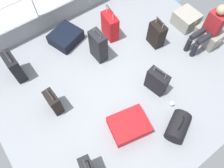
{
  "coord_description": "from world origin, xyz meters",
  "views": [
    {
      "loc": [
        1.79,
        -1.57,
        4.0
      ],
      "look_at": [
        0.11,
        -0.33,
        0.25
      ],
      "focal_mm": 35.29,
      "sensor_mm": 36.0,
      "label": 1
    }
  ],
  "objects_px": {
    "suitcase_5": "(157,81)",
    "duffel_bag": "(178,126)",
    "paper_cup": "(171,104)",
    "passenger_seated": "(209,28)",
    "suitcase_2": "(66,37)",
    "suitcase_3": "(14,67)",
    "suitcase_4": "(98,46)",
    "cargo_crate_0": "(186,19)",
    "suitcase_7": "(110,26)",
    "cargo_crate_1": "(208,36)",
    "suitcase_1": "(54,102)",
    "suitcase_0": "(129,125)",
    "suitcase_8": "(157,34)"
  },
  "relations": [
    {
      "from": "suitcase_3",
      "to": "suitcase_8",
      "type": "distance_m",
      "value": 3.08
    },
    {
      "from": "suitcase_7",
      "to": "paper_cup",
      "type": "relative_size",
      "value": 8.12
    },
    {
      "from": "suitcase_7",
      "to": "suitcase_4",
      "type": "bearing_deg",
      "value": -58.01
    },
    {
      "from": "passenger_seated",
      "to": "suitcase_7",
      "type": "bearing_deg",
      "value": -134.28
    },
    {
      "from": "suitcase_3",
      "to": "suitcase_5",
      "type": "distance_m",
      "value": 2.86
    },
    {
      "from": "suitcase_0",
      "to": "suitcase_8",
      "type": "bearing_deg",
      "value": 125.15
    },
    {
      "from": "cargo_crate_0",
      "to": "suitcase_1",
      "type": "distance_m",
      "value": 3.61
    },
    {
      "from": "suitcase_7",
      "to": "suitcase_1",
      "type": "bearing_deg",
      "value": -65.81
    },
    {
      "from": "cargo_crate_0",
      "to": "suitcase_1",
      "type": "bearing_deg",
      "value": -88.79
    },
    {
      "from": "suitcase_7",
      "to": "passenger_seated",
      "type": "bearing_deg",
      "value": 45.72
    },
    {
      "from": "suitcase_1",
      "to": "suitcase_0",
      "type": "bearing_deg",
      "value": 37.28
    },
    {
      "from": "cargo_crate_0",
      "to": "cargo_crate_1",
      "type": "relative_size",
      "value": 0.92
    },
    {
      "from": "passenger_seated",
      "to": "suitcase_5",
      "type": "xyz_separation_m",
      "value": [
        0.22,
        -1.6,
        -0.29
      ]
    },
    {
      "from": "paper_cup",
      "to": "duffel_bag",
      "type": "bearing_deg",
      "value": -33.77
    },
    {
      "from": "cargo_crate_0",
      "to": "paper_cup",
      "type": "distance_m",
      "value": 2.24
    },
    {
      "from": "suitcase_1",
      "to": "suitcase_3",
      "type": "height_order",
      "value": "suitcase_3"
    },
    {
      "from": "suitcase_3",
      "to": "cargo_crate_0",
      "type": "bearing_deg",
      "value": 74.83
    },
    {
      "from": "duffel_bag",
      "to": "suitcase_3",
      "type": "bearing_deg",
      "value": -147.16
    },
    {
      "from": "suitcase_1",
      "to": "suitcase_8",
      "type": "height_order",
      "value": "suitcase_8"
    },
    {
      "from": "passenger_seated",
      "to": "suitcase_4",
      "type": "bearing_deg",
      "value": -118.43
    },
    {
      "from": "passenger_seated",
      "to": "paper_cup",
      "type": "bearing_deg",
      "value": -66.17
    },
    {
      "from": "cargo_crate_1",
      "to": "suitcase_1",
      "type": "height_order",
      "value": "suitcase_1"
    },
    {
      "from": "suitcase_7",
      "to": "suitcase_2",
      "type": "bearing_deg",
      "value": -117.18
    },
    {
      "from": "cargo_crate_1",
      "to": "duffel_bag",
      "type": "bearing_deg",
      "value": -61.47
    },
    {
      "from": "cargo_crate_0",
      "to": "suitcase_2",
      "type": "xyz_separation_m",
      "value": [
        -1.27,
        -2.58,
        -0.05
      ]
    },
    {
      "from": "cargo_crate_0",
      "to": "passenger_seated",
      "type": "relative_size",
      "value": 0.52
    },
    {
      "from": "passenger_seated",
      "to": "suitcase_7",
      "type": "relative_size",
      "value": 1.32
    },
    {
      "from": "passenger_seated",
      "to": "duffel_bag",
      "type": "bearing_deg",
      "value": -59.22
    },
    {
      "from": "suitcase_1",
      "to": "suitcase_5",
      "type": "relative_size",
      "value": 0.92
    },
    {
      "from": "suitcase_5",
      "to": "duffel_bag",
      "type": "distance_m",
      "value": 0.94
    },
    {
      "from": "duffel_bag",
      "to": "suitcase_0",
      "type": "bearing_deg",
      "value": -128.63
    },
    {
      "from": "suitcase_5",
      "to": "paper_cup",
      "type": "bearing_deg",
      "value": 0.22
    },
    {
      "from": "suitcase_3",
      "to": "suitcase_7",
      "type": "height_order",
      "value": "suitcase_7"
    },
    {
      "from": "suitcase_0",
      "to": "suitcase_8",
      "type": "relative_size",
      "value": 1.09
    },
    {
      "from": "suitcase_1",
      "to": "suitcase_3",
      "type": "relative_size",
      "value": 0.82
    },
    {
      "from": "suitcase_0",
      "to": "paper_cup",
      "type": "distance_m",
      "value": 0.97
    },
    {
      "from": "passenger_seated",
      "to": "paper_cup",
      "type": "distance_m",
      "value": 1.82
    },
    {
      "from": "paper_cup",
      "to": "suitcase_2",
      "type": "bearing_deg",
      "value": -162.84
    },
    {
      "from": "cargo_crate_0",
      "to": "suitcase_4",
      "type": "bearing_deg",
      "value": -101.38
    },
    {
      "from": "cargo_crate_0",
      "to": "suitcase_4",
      "type": "xyz_separation_m",
      "value": [
        -0.45,
        -2.22,
        0.18
      ]
    },
    {
      "from": "passenger_seated",
      "to": "suitcase_3",
      "type": "relative_size",
      "value": 1.41
    },
    {
      "from": "suitcase_3",
      "to": "paper_cup",
      "type": "xyz_separation_m",
      "value": [
        2.42,
        2.1,
        -0.26
      ]
    },
    {
      "from": "suitcase_3",
      "to": "suitcase_4",
      "type": "relative_size",
      "value": 0.95
    },
    {
      "from": "passenger_seated",
      "to": "suitcase_2",
      "type": "height_order",
      "value": "passenger_seated"
    },
    {
      "from": "suitcase_4",
      "to": "duffel_bag",
      "type": "xyz_separation_m",
      "value": [
        2.23,
        0.19,
        -0.18
      ]
    },
    {
      "from": "suitcase_4",
      "to": "duffel_bag",
      "type": "height_order",
      "value": "suitcase_4"
    },
    {
      "from": "suitcase_1",
      "to": "duffel_bag",
      "type": "xyz_separation_m",
      "value": [
        1.71,
        1.57,
        -0.09
      ]
    },
    {
      "from": "suitcase_1",
      "to": "duffel_bag",
      "type": "height_order",
      "value": "suitcase_1"
    },
    {
      "from": "cargo_crate_0",
      "to": "suitcase_0",
      "type": "distance_m",
      "value": 2.99
    },
    {
      "from": "cargo_crate_1",
      "to": "paper_cup",
      "type": "relative_size",
      "value": 6.04
    }
  ]
}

